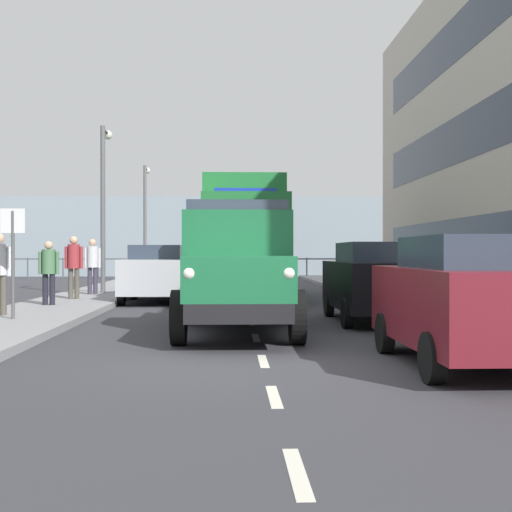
# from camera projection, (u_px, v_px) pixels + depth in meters

# --- Properties ---
(ground_plane) EXTENTS (80.00, 80.00, 0.00)m
(ground_plane) POSITION_uv_depth(u_px,v_px,m) (246.00, 304.00, 19.78)
(ground_plane) COLOR #38383D
(sidewalk_left) EXTENTS (2.58, 39.65, 0.15)m
(sidewalk_left) POSITION_uv_depth(u_px,v_px,m) (411.00, 301.00, 19.97)
(sidewalk_left) COLOR gray
(sidewalk_left) RESTS_ON ground_plane
(sidewalk_right) EXTENTS (2.58, 39.65, 0.15)m
(sidewalk_right) POSITION_uv_depth(u_px,v_px,m) (77.00, 302.00, 19.59)
(sidewalk_right) COLOR gray
(sidewalk_right) RESTS_ON ground_plane
(road_centreline_markings) EXTENTS (0.12, 34.91, 0.01)m
(road_centreline_markings) POSITION_uv_depth(u_px,v_px,m) (246.00, 306.00, 18.72)
(road_centreline_markings) COLOR silver
(road_centreline_markings) RESTS_ON ground_plane
(sea_horizon) EXTENTS (80.00, 0.80, 5.00)m
(sea_horizon) POSITION_uv_depth(u_px,v_px,m) (237.00, 236.00, 42.58)
(sea_horizon) COLOR #84939E
(sea_horizon) RESTS_ON ground_plane
(seawall_railing) EXTENTS (28.08, 0.08, 1.20)m
(seawall_railing) POSITION_uv_depth(u_px,v_px,m) (238.00, 262.00, 38.99)
(seawall_railing) COLOR #4C5156
(seawall_railing) RESTS_ON ground_plane
(truck_vintage_green) EXTENTS (2.17, 5.64, 2.43)m
(truck_vintage_green) POSITION_uv_depth(u_px,v_px,m) (237.00, 270.00, 12.30)
(truck_vintage_green) COLOR black
(truck_vintage_green) RESTS_ON ground_plane
(lorry_cargo_green) EXTENTS (2.58, 8.20, 3.87)m
(lorry_cargo_green) POSITION_uv_depth(u_px,v_px,m) (243.00, 235.00, 21.75)
(lorry_cargo_green) COLOR #1E7033
(lorry_cargo_green) RESTS_ON ground_plane
(car_maroon_kerbside_near) EXTENTS (1.77, 3.82, 1.72)m
(car_maroon_kerbside_near) POSITION_uv_depth(u_px,v_px,m) (466.00, 299.00, 8.91)
(car_maroon_kerbside_near) COLOR maroon
(car_maroon_kerbside_near) RESTS_ON ground_plane
(car_black_kerbside_1) EXTENTS (1.75, 4.04, 1.72)m
(car_black_kerbside_1) POSITION_uv_depth(u_px,v_px,m) (374.00, 281.00, 14.62)
(car_black_kerbside_1) COLOR black
(car_black_kerbside_1) RESTS_ON ground_plane
(car_silver_oppositeside_0) EXTENTS (1.92, 4.15, 1.72)m
(car_silver_oppositeside_0) POSITION_uv_depth(u_px,v_px,m) (157.00, 273.00, 20.40)
(car_silver_oppositeside_0) COLOR #B7BABF
(car_silver_oppositeside_0) RESTS_ON ground_plane
(car_navy_oppositeside_1) EXTENTS (1.88, 4.06, 1.72)m
(car_navy_oppositeside_1) POSITION_uv_depth(u_px,v_px,m) (172.00, 268.00, 25.61)
(car_navy_oppositeside_1) COLOR navy
(car_navy_oppositeside_1) RESTS_ON ground_plane
(car_red_oppositeside_2) EXTENTS (1.90, 3.91, 1.72)m
(car_red_oppositeside_2) POSITION_uv_depth(u_px,v_px,m) (184.00, 265.00, 32.13)
(car_red_oppositeside_2) COLOR #B21E1E
(car_red_oppositeside_2) RESTS_ON ground_plane
(pedestrian_near_railing) EXTENTS (0.53, 0.34, 1.65)m
(pedestrian_near_railing) POSITION_uv_depth(u_px,v_px,m) (49.00, 267.00, 17.42)
(pedestrian_near_railing) COLOR black
(pedestrian_near_railing) RESTS_ON sidewalk_right
(pedestrian_by_lamp) EXTENTS (0.53, 0.34, 1.83)m
(pedestrian_by_lamp) POSITION_uv_depth(u_px,v_px,m) (74.00, 262.00, 19.68)
(pedestrian_by_lamp) COLOR #4C473D
(pedestrian_by_lamp) RESTS_ON sidewalk_right
(pedestrian_with_bag) EXTENTS (0.53, 0.34, 1.79)m
(pedestrian_with_bag) POSITION_uv_depth(u_px,v_px,m) (93.00, 262.00, 21.82)
(pedestrian_with_bag) COLOR #383342
(pedestrian_with_bag) RESTS_ON sidewalk_right
(lamp_post_promenade) EXTENTS (0.32, 1.14, 5.62)m
(lamp_post_promenade) POSITION_uv_depth(u_px,v_px,m) (104.00, 192.00, 22.89)
(lamp_post_promenade) COLOR #59595B
(lamp_post_promenade) RESTS_ON sidewalk_right
(lamp_post_far) EXTENTS (0.32, 1.14, 5.76)m
(lamp_post_far) POSITION_uv_depth(u_px,v_px,m) (145.00, 211.00, 34.35)
(lamp_post_far) COLOR #59595B
(lamp_post_far) RESTS_ON sidewalk_right
(street_sign) EXTENTS (0.50, 0.07, 2.25)m
(street_sign) POSITION_uv_depth(u_px,v_px,m) (13.00, 244.00, 13.73)
(street_sign) COLOR #4C4C4C
(street_sign) RESTS_ON sidewalk_right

